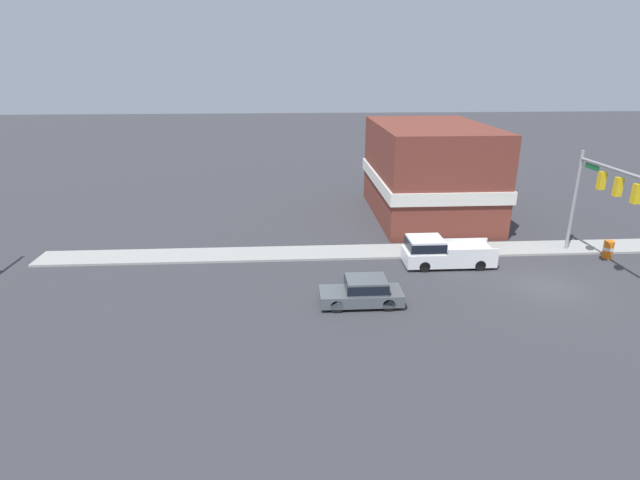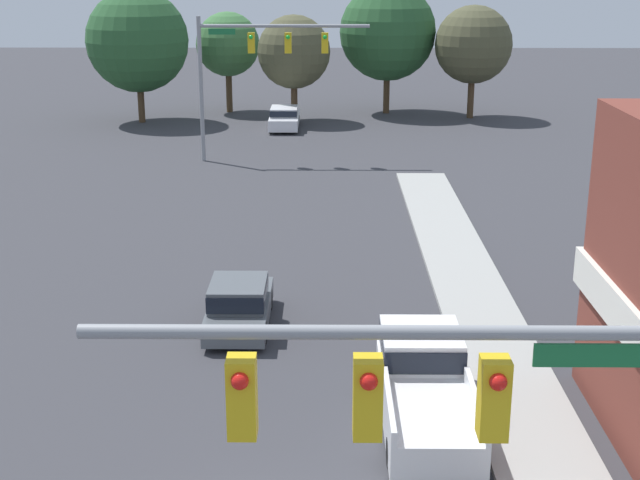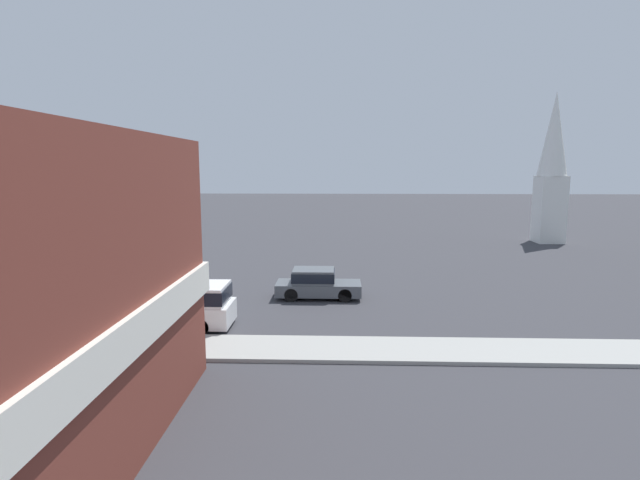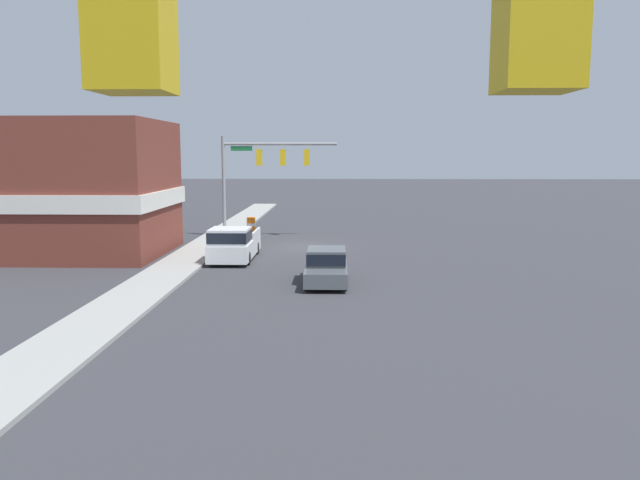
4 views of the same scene
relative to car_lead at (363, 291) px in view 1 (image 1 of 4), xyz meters
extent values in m
plane|color=#38383D|center=(1.58, -10.47, -0.76)|extent=(200.00, 200.00, 0.00)
cube|color=#9E9E99|center=(7.28, -10.47, -0.69)|extent=(2.40, 60.00, 0.14)
cylinder|color=gray|center=(6.97, -14.51, 2.54)|extent=(0.22, 0.22, 6.59)
cylinder|color=gray|center=(3.28, -14.51, 5.33)|extent=(7.37, 0.18, 0.18)
cube|color=gold|center=(4.62, -14.51, 4.46)|extent=(0.36, 0.36, 1.05)
sphere|color=red|center=(4.62, -14.71, 4.78)|extent=(0.22, 0.22, 0.22)
cube|color=gold|center=(3.08, -14.51, 4.46)|extent=(0.36, 0.36, 1.05)
sphere|color=red|center=(3.08, -14.71, 4.78)|extent=(0.22, 0.22, 0.22)
cube|color=gold|center=(1.54, -14.51, 4.46)|extent=(0.36, 0.36, 1.05)
cube|color=#196B38|center=(5.77, -14.51, 5.04)|extent=(1.40, 0.04, 0.30)
cylinder|color=black|center=(-0.77, 1.41, -0.43)|extent=(0.22, 0.66, 0.66)
cylinder|color=black|center=(0.77, 1.41, -0.43)|extent=(0.22, 0.66, 0.66)
cylinder|color=black|center=(-0.77, -1.19, -0.43)|extent=(0.22, 0.66, 0.66)
cylinder|color=black|center=(0.77, -1.19, -0.43)|extent=(0.22, 0.66, 0.66)
cube|color=#51565B|center=(0.00, 0.11, -0.28)|extent=(1.75, 4.20, 0.60)
cube|color=#51565B|center=(0.00, -0.14, 0.36)|extent=(1.61, 2.02, 0.68)
cube|color=black|center=(0.00, -0.14, 0.36)|extent=(1.63, 2.10, 0.47)
cylinder|color=black|center=(3.98, -4.23, -0.43)|extent=(0.22, 0.66, 0.66)
cylinder|color=black|center=(5.77, -4.23, -0.43)|extent=(0.22, 0.66, 0.66)
cylinder|color=black|center=(3.98, -7.58, -0.43)|extent=(0.22, 0.66, 0.66)
cylinder|color=black|center=(5.77, -7.58, -0.43)|extent=(0.22, 0.66, 0.66)
cube|color=white|center=(4.87, -5.91, -0.15)|extent=(2.01, 5.40, 0.85)
cube|color=white|center=(4.87, -4.43, 0.66)|extent=(1.91, 2.05, 0.77)
cube|color=black|center=(4.87, -4.43, 0.66)|extent=(1.93, 2.13, 0.54)
cube|color=white|center=(3.93, -7.09, 0.45)|extent=(0.12, 3.05, 0.35)
cube|color=white|center=(5.82, -7.09, 0.45)|extent=(0.12, 3.05, 0.35)
cylinder|color=orange|center=(5.48, -16.38, -0.19)|extent=(0.60, 0.60, 1.13)
cylinder|color=white|center=(5.48, -16.38, -0.13)|extent=(0.62, 0.62, 0.20)
cube|color=brown|center=(15.41, -7.33, 2.86)|extent=(12.86, 8.28, 7.23)
cube|color=silver|center=(15.41, -7.33, 2.29)|extent=(13.16, 8.58, 0.90)
camera|label=1|loc=(-22.78, 3.58, 10.98)|focal=28.00mm
camera|label=2|loc=(2.58, -24.34, 9.56)|focal=50.00mm
camera|label=3|loc=(24.20, 1.03, 5.70)|focal=28.00mm
camera|label=4|loc=(-0.46, 26.06, 4.70)|focal=35.00mm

